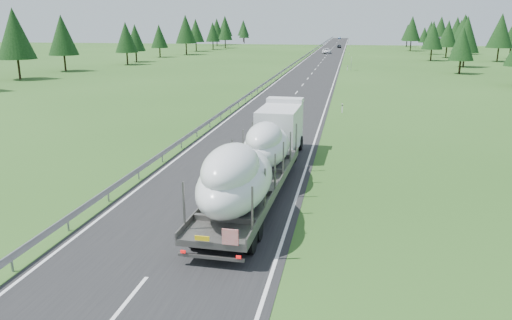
% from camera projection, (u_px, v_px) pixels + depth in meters
% --- Properties ---
extents(ground, '(400.00, 400.00, 0.00)m').
position_uv_depth(ground, '(203.00, 208.00, 25.96)').
color(ground, '#264C19').
rests_on(ground, ground).
extents(road_surface, '(10.00, 400.00, 0.02)m').
position_uv_depth(road_surface, '(321.00, 62.00, 120.68)').
color(road_surface, black).
rests_on(road_surface, ground).
extents(guardrail, '(0.10, 400.00, 0.76)m').
position_uv_depth(guardrail, '(299.00, 60.00, 121.41)').
color(guardrail, slate).
rests_on(guardrail, ground).
extents(marker_posts, '(0.13, 350.08, 1.00)m').
position_uv_depth(marker_posts, '(350.00, 49.00, 171.47)').
color(marker_posts, silver).
rests_on(marker_posts, ground).
extents(highway_sign, '(0.08, 0.90, 2.60)m').
position_uv_depth(highway_sign, '(351.00, 61.00, 99.97)').
color(highway_sign, slate).
rests_on(highway_sign, ground).
extents(tree_line_right, '(28.35, 259.36, 11.92)m').
position_uv_depth(tree_line_right, '(506.00, 35.00, 107.11)').
color(tree_line_right, black).
rests_on(tree_line_right, ground).
extents(tree_line_left, '(15.37, 260.16, 12.61)m').
position_uv_depth(tree_line_left, '(137.00, 33.00, 121.27)').
color(tree_line_left, black).
rests_on(tree_line_left, ground).
extents(boat_truck, '(3.34, 20.74, 4.22)m').
position_uv_depth(boat_truck, '(259.00, 154.00, 27.73)').
color(boat_truck, silver).
rests_on(boat_truck, ground).
extents(distant_van, '(2.58, 5.55, 1.54)m').
position_uv_depth(distant_van, '(326.00, 51.00, 155.17)').
color(distant_van, white).
rests_on(distant_van, ground).
extents(distant_car_dark, '(1.72, 3.85, 1.28)m').
position_uv_depth(distant_car_dark, '(339.00, 46.00, 189.31)').
color(distant_car_dark, black).
rests_on(distant_car_dark, ground).
extents(distant_car_blue, '(1.74, 3.98, 1.27)m').
position_uv_depth(distant_car_blue, '(339.00, 38.00, 291.04)').
color(distant_car_blue, '#1A2F4B').
rests_on(distant_car_blue, ground).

